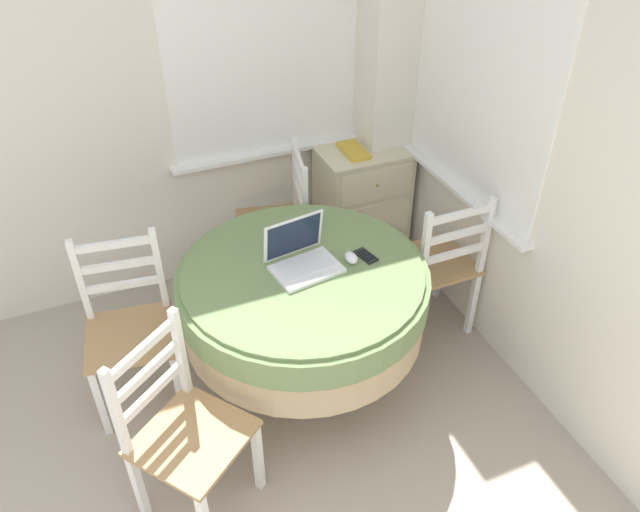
{
  "coord_description": "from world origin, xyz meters",
  "views": [
    {
      "loc": [
        0.42,
        -0.46,
        2.5
      ],
      "look_at": [
        1.37,
        1.79,
        0.66
      ],
      "focal_mm": 35.0,
      "sensor_mm": 36.0,
      "label": 1
    }
  ],
  "objects_px": {
    "dining_chair_camera_near": "(184,432)",
    "book_on_cabinet": "(354,151)",
    "dining_chair_near_right_window": "(437,266)",
    "cell_phone": "(366,256)",
    "dining_chair_near_back_window": "(279,224)",
    "dining_chair_left_flank": "(130,329)",
    "round_dining_table": "(303,295)",
    "laptop": "(302,257)",
    "computer_mouse": "(351,258)",
    "corner_cabinet": "(362,204)"
  },
  "relations": [
    {
      "from": "dining_chair_camera_near",
      "to": "book_on_cabinet",
      "type": "height_order",
      "value": "dining_chair_camera_near"
    },
    {
      "from": "dining_chair_near_right_window",
      "to": "dining_chair_camera_near",
      "type": "bearing_deg",
      "value": -160.08
    },
    {
      "from": "cell_phone",
      "to": "dining_chair_near_back_window",
      "type": "distance_m",
      "value": 0.89
    },
    {
      "from": "dining_chair_left_flank",
      "to": "round_dining_table",
      "type": "bearing_deg",
      "value": -16.88
    },
    {
      "from": "round_dining_table",
      "to": "dining_chair_left_flank",
      "type": "bearing_deg",
      "value": 163.12
    },
    {
      "from": "dining_chair_left_flank",
      "to": "laptop",
      "type": "bearing_deg",
      "value": -14.84
    },
    {
      "from": "computer_mouse",
      "to": "corner_cabinet",
      "type": "distance_m",
      "value": 1.11
    },
    {
      "from": "round_dining_table",
      "to": "computer_mouse",
      "type": "relative_size",
      "value": 13.9
    },
    {
      "from": "cell_phone",
      "to": "dining_chair_near_back_window",
      "type": "height_order",
      "value": "dining_chair_near_back_window"
    },
    {
      "from": "computer_mouse",
      "to": "book_on_cabinet",
      "type": "relative_size",
      "value": 0.36
    },
    {
      "from": "computer_mouse",
      "to": "dining_chair_near_back_window",
      "type": "distance_m",
      "value": 0.89
    },
    {
      "from": "laptop",
      "to": "dining_chair_near_right_window",
      "type": "xyz_separation_m",
      "value": [
        0.8,
        0.07,
        -0.34
      ]
    },
    {
      "from": "computer_mouse",
      "to": "cell_phone",
      "type": "distance_m",
      "value": 0.08
    },
    {
      "from": "dining_chair_near_back_window",
      "to": "dining_chair_left_flank",
      "type": "xyz_separation_m",
      "value": [
        -0.96,
        -0.56,
        0.0
      ]
    },
    {
      "from": "dining_chair_left_flank",
      "to": "corner_cabinet",
      "type": "distance_m",
      "value": 1.67
    },
    {
      "from": "computer_mouse",
      "to": "corner_cabinet",
      "type": "height_order",
      "value": "corner_cabinet"
    },
    {
      "from": "book_on_cabinet",
      "to": "dining_chair_near_back_window",
      "type": "bearing_deg",
      "value": -172.49
    },
    {
      "from": "laptop",
      "to": "cell_phone",
      "type": "height_order",
      "value": "laptop"
    },
    {
      "from": "round_dining_table",
      "to": "corner_cabinet",
      "type": "relative_size",
      "value": 1.52
    },
    {
      "from": "cell_phone",
      "to": "dining_chair_camera_near",
      "type": "xyz_separation_m",
      "value": [
        -1.01,
        -0.43,
        -0.29
      ]
    },
    {
      "from": "laptop",
      "to": "dining_chair_left_flank",
      "type": "xyz_separation_m",
      "value": [
        -0.8,
        0.21,
        -0.34
      ]
    },
    {
      "from": "dining_chair_near_back_window",
      "to": "dining_chair_near_right_window",
      "type": "distance_m",
      "value": 0.96
    },
    {
      "from": "round_dining_table",
      "to": "laptop",
      "type": "height_order",
      "value": "laptop"
    },
    {
      "from": "dining_chair_camera_near",
      "to": "dining_chair_near_right_window",
      "type": "bearing_deg",
      "value": 19.92
    },
    {
      "from": "dining_chair_near_back_window",
      "to": "book_on_cabinet",
      "type": "distance_m",
      "value": 0.62
    },
    {
      "from": "computer_mouse",
      "to": "dining_chair_near_right_window",
      "type": "height_order",
      "value": "dining_chair_near_right_window"
    },
    {
      "from": "cell_phone",
      "to": "dining_chair_near_right_window",
      "type": "xyz_separation_m",
      "value": [
        0.5,
        0.12,
        -0.29
      ]
    },
    {
      "from": "dining_chair_near_back_window",
      "to": "book_on_cabinet",
      "type": "bearing_deg",
      "value": 7.51
    },
    {
      "from": "computer_mouse",
      "to": "cell_phone",
      "type": "relative_size",
      "value": 0.65
    },
    {
      "from": "laptop",
      "to": "dining_chair_near_right_window",
      "type": "height_order",
      "value": "laptop"
    },
    {
      "from": "dining_chair_near_back_window",
      "to": "dining_chair_near_right_window",
      "type": "bearing_deg",
      "value": -47.64
    },
    {
      "from": "round_dining_table",
      "to": "cell_phone",
      "type": "height_order",
      "value": "cell_phone"
    },
    {
      "from": "round_dining_table",
      "to": "book_on_cabinet",
      "type": "relative_size",
      "value": 4.97
    },
    {
      "from": "dining_chair_near_right_window",
      "to": "book_on_cabinet",
      "type": "relative_size",
      "value": 3.78
    },
    {
      "from": "round_dining_table",
      "to": "laptop",
      "type": "relative_size",
      "value": 3.53
    },
    {
      "from": "dining_chair_camera_near",
      "to": "round_dining_table",
      "type": "bearing_deg",
      "value": 32.95
    },
    {
      "from": "round_dining_table",
      "to": "computer_mouse",
      "type": "distance_m",
      "value": 0.29
    },
    {
      "from": "laptop",
      "to": "dining_chair_near_right_window",
      "type": "relative_size",
      "value": 0.37
    },
    {
      "from": "dining_chair_near_right_window",
      "to": "round_dining_table",
      "type": "bearing_deg",
      "value": -173.25
    },
    {
      "from": "corner_cabinet",
      "to": "dining_chair_near_right_window",
      "type": "bearing_deg",
      "value": -85.22
    },
    {
      "from": "cell_phone",
      "to": "dining_chair_left_flank",
      "type": "distance_m",
      "value": 1.18
    },
    {
      "from": "laptop",
      "to": "dining_chair_camera_near",
      "type": "height_order",
      "value": "laptop"
    },
    {
      "from": "book_on_cabinet",
      "to": "corner_cabinet",
      "type": "bearing_deg",
      "value": 7.94
    },
    {
      "from": "computer_mouse",
      "to": "dining_chair_near_right_window",
      "type": "distance_m",
      "value": 0.67
    },
    {
      "from": "computer_mouse",
      "to": "dining_chair_near_back_window",
      "type": "height_order",
      "value": "dining_chair_near_back_window"
    },
    {
      "from": "dining_chair_camera_near",
      "to": "dining_chair_left_flank",
      "type": "relative_size",
      "value": 1.0
    },
    {
      "from": "round_dining_table",
      "to": "corner_cabinet",
      "type": "height_order",
      "value": "corner_cabinet"
    },
    {
      "from": "dining_chair_camera_near",
      "to": "dining_chair_left_flank",
      "type": "bearing_deg",
      "value": 98.31
    },
    {
      "from": "computer_mouse",
      "to": "dining_chair_near_right_window",
      "type": "relative_size",
      "value": 0.09
    },
    {
      "from": "computer_mouse",
      "to": "book_on_cabinet",
      "type": "xyz_separation_m",
      "value": [
        0.44,
        0.9,
        0.04
      ]
    }
  ]
}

